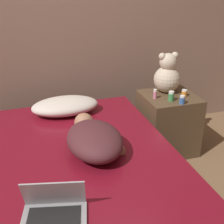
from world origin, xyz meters
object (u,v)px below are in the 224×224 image
(pillow, at_px, (65,106))
(person_lying, at_px, (94,139))
(teddy_bear, at_px, (167,75))
(bottle_orange, at_px, (184,93))
(bottle_green, at_px, (171,96))
(bottle_pink, at_px, (155,94))
(laptop, at_px, (54,209))
(bottle_blue, at_px, (182,100))

(pillow, xyz_separation_m, person_lying, (0.09, -0.71, 0.02))
(teddy_bear, xyz_separation_m, bottle_orange, (0.11, -0.16, -0.14))
(bottle_orange, bearing_deg, bottle_green, -158.26)
(person_lying, distance_m, bottle_green, 0.98)
(person_lying, xyz_separation_m, bottle_orange, (1.02, 0.54, 0.03))
(pillow, bearing_deg, person_lying, -82.71)
(bottle_pink, relative_size, bottle_orange, 1.45)
(laptop, height_order, bottle_green, laptop)
(bottle_pink, distance_m, bottle_blue, 0.26)
(pillow, distance_m, bottle_blue, 1.06)
(pillow, height_order, laptop, laptop)
(pillow, xyz_separation_m, teddy_bear, (1.00, -0.01, 0.20))
(bottle_pink, height_order, bottle_orange, bottle_pink)
(bottle_blue, bearing_deg, person_lying, -157.32)
(person_lying, relative_size, laptop, 1.83)
(bottle_green, bearing_deg, bottle_blue, -56.98)
(laptop, relative_size, bottle_green, 4.18)
(bottle_blue, bearing_deg, laptop, -143.02)
(pillow, height_order, person_lying, person_lying)
(laptop, bearing_deg, person_lying, 70.71)
(pillow, xyz_separation_m, bottle_pink, (0.82, -0.14, 0.07))
(bottle_green, bearing_deg, teddy_bear, 74.75)
(person_lying, xyz_separation_m, laptop, (-0.37, -0.58, -0.05))
(person_lying, xyz_separation_m, bottle_pink, (0.73, 0.57, 0.05))
(teddy_bear, height_order, bottle_blue, teddy_bear)
(pillow, bearing_deg, bottle_orange, -8.46)
(laptop, xyz_separation_m, teddy_bear, (1.28, 1.28, 0.22))
(pillow, xyz_separation_m, bottle_blue, (1.00, -0.33, 0.07))
(pillow, height_order, bottle_orange, bottle_orange)
(teddy_bear, relative_size, bottle_orange, 6.28)
(bottle_pink, bearing_deg, person_lying, -142.16)
(bottle_green, relative_size, bottle_orange, 1.45)
(bottle_green, distance_m, bottle_blue, 0.11)
(teddy_bear, bearing_deg, person_lying, -142.45)
(teddy_bear, xyz_separation_m, bottle_green, (-0.06, -0.23, -0.13))
(bottle_green, bearing_deg, person_lying, -150.81)
(teddy_bear, distance_m, bottle_pink, 0.26)
(laptop, bearing_deg, pillow, 90.90)
(laptop, height_order, bottle_blue, laptop)
(pillow, bearing_deg, laptop, -102.06)
(teddy_bear, xyz_separation_m, bottle_pink, (-0.18, -0.13, -0.13))
(bottle_green, bearing_deg, laptop, -139.04)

